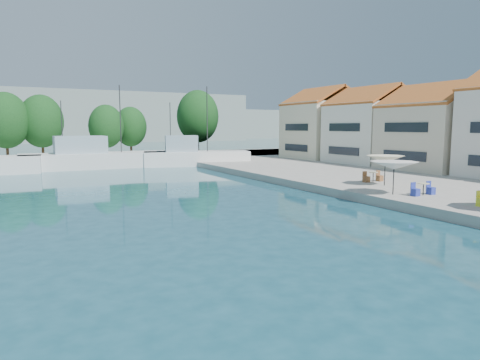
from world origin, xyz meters
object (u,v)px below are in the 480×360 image
trawler_03 (102,159)px  umbrella_cream (385,159)px  trawler_04 (194,157)px  umbrella_white (394,165)px

trawler_03 → umbrella_cream: bearing=-63.4°
trawler_04 → umbrella_white: trawler_04 is taller
umbrella_cream → trawler_04: bearing=98.3°
trawler_03 → trawler_04: 11.10m
trawler_03 → umbrella_cream: trawler_03 is taller
trawler_03 → umbrella_white: (12.08, -33.41, 1.38)m
umbrella_white → trawler_03: bearing=109.9°
umbrella_cream → trawler_03: bearing=116.2°
trawler_03 → umbrella_cream: (14.79, -30.09, 1.47)m
trawler_04 → umbrella_white: 30.81m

